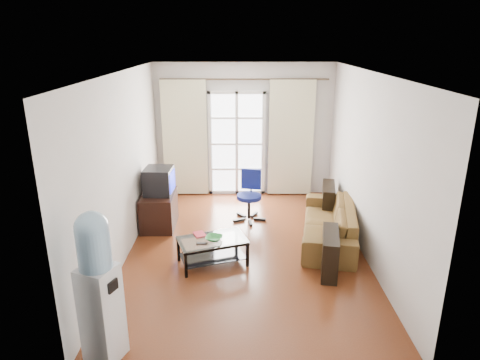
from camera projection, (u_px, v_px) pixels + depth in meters
name	position (u px, v px, depth m)	size (l,w,h in m)	color
floor	(246.00, 250.00, 6.69)	(5.20, 5.20, 0.00)	brown
ceiling	(246.00, 73.00, 5.83)	(5.20, 5.20, 0.00)	white
wall_back	(244.00, 130.00, 8.73)	(3.60, 0.02, 2.70)	beige
wall_front	(250.00, 252.00, 3.80)	(3.60, 0.02, 2.70)	beige
wall_left	(123.00, 167.00, 6.26)	(0.02, 5.20, 2.70)	beige
wall_right	(369.00, 167.00, 6.26)	(0.02, 5.20, 2.70)	beige
french_door	(237.00, 144.00, 8.76)	(1.16, 0.06, 2.15)	white
curtain_rod	(244.00, 79.00, 8.30)	(0.04, 0.04, 3.30)	#4C3F2D
curtain_left	(185.00, 139.00, 8.66)	(0.90, 0.07, 2.35)	beige
curtain_right	(291.00, 139.00, 8.66)	(0.90, 0.07, 2.35)	beige
radiator	(282.00, 179.00, 8.96)	(0.64, 0.12, 0.64)	gray
sofa	(329.00, 223.00, 6.95)	(1.15, 2.14, 0.59)	brown
coffee_table	(212.00, 248.00, 6.21)	(1.09, 0.84, 0.39)	silver
bowl	(214.00, 238.00, 6.13)	(0.29, 0.29, 0.06)	#2D7D2E
book	(195.00, 235.00, 6.27)	(0.22, 0.25, 0.02)	#AF3C15
remote	(202.00, 243.00, 6.02)	(0.16, 0.04, 0.02)	black
tv_stand	(159.00, 210.00, 7.43)	(0.55, 0.82, 0.60)	black
crt_tv	(158.00, 181.00, 7.29)	(0.52, 0.52, 0.45)	black
task_chair	(249.00, 206.00, 7.72)	(0.73, 0.73, 0.91)	black
water_cooler	(98.00, 285.00, 4.19)	(0.43, 0.43, 1.63)	white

